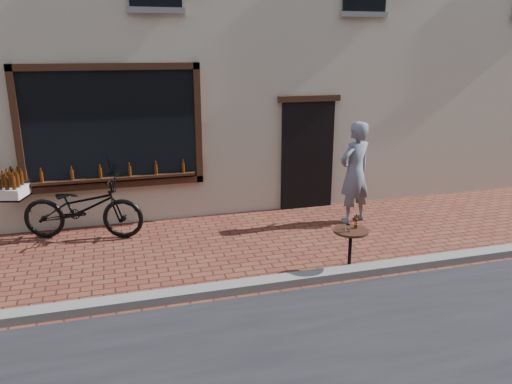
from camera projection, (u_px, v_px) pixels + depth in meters
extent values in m
plane|color=#5D271E|center=(270.00, 294.00, 6.80)|extent=(90.00, 90.00, 0.00)
cube|color=slate|center=(266.00, 283.00, 6.97)|extent=(90.00, 0.25, 0.12)
cube|color=black|center=(112.00, 127.00, 8.95)|extent=(3.00, 0.06, 2.00)
cube|color=black|center=(107.00, 67.00, 8.64)|extent=(3.24, 0.10, 0.12)
cube|color=black|center=(116.00, 184.00, 9.23)|extent=(3.24, 0.10, 0.12)
cube|color=black|center=(17.00, 131.00, 8.51)|extent=(0.12, 0.10, 2.24)
cube|color=black|center=(198.00, 124.00, 9.35)|extent=(0.12, 0.10, 2.24)
cube|color=black|center=(116.00, 178.00, 9.15)|extent=(2.90, 0.16, 0.05)
cube|color=black|center=(307.00, 156.00, 10.19)|extent=(1.10, 0.10, 2.20)
cube|color=black|center=(310.00, 98.00, 9.84)|extent=(1.30, 0.10, 0.12)
cylinder|color=#3D1C07|center=(42.00, 177.00, 8.78)|extent=(0.06, 0.06, 0.19)
cylinder|color=#3D1C07|center=(72.00, 175.00, 8.91)|extent=(0.06, 0.06, 0.19)
cylinder|color=#3D1C07|center=(101.00, 173.00, 9.05)|extent=(0.06, 0.06, 0.19)
cylinder|color=#3D1C07|center=(129.00, 171.00, 9.18)|extent=(0.06, 0.06, 0.19)
cylinder|color=#3D1C07|center=(157.00, 169.00, 9.32)|extent=(0.06, 0.06, 0.19)
cylinder|color=#3D1C07|center=(184.00, 168.00, 9.45)|extent=(0.06, 0.06, 0.19)
imported|color=black|center=(83.00, 208.00, 8.67)|extent=(2.20, 1.27, 1.10)
cube|color=black|center=(15.00, 197.00, 8.61)|extent=(0.56, 0.67, 0.04)
cube|color=silver|center=(14.00, 191.00, 8.58)|extent=(0.56, 0.70, 0.17)
cylinder|color=#3D1C07|center=(14.00, 183.00, 8.31)|extent=(0.07, 0.07, 0.23)
cylinder|color=#3D1C07|center=(6.00, 183.00, 8.31)|extent=(0.07, 0.07, 0.23)
cylinder|color=#3D1C07|center=(18.00, 181.00, 8.45)|extent=(0.07, 0.07, 0.23)
cylinder|color=#3D1C07|center=(11.00, 181.00, 8.45)|extent=(0.07, 0.07, 0.23)
cylinder|color=#3D1C07|center=(3.00, 181.00, 8.45)|extent=(0.07, 0.07, 0.23)
cylinder|color=#3D1C07|center=(22.00, 178.00, 8.59)|extent=(0.07, 0.07, 0.23)
cylinder|color=#3D1C07|center=(14.00, 178.00, 8.59)|extent=(0.07, 0.07, 0.23)
cylinder|color=#3D1C07|center=(7.00, 179.00, 8.59)|extent=(0.07, 0.07, 0.23)
cylinder|color=#3D1C07|center=(25.00, 176.00, 8.73)|extent=(0.07, 0.07, 0.23)
cylinder|color=#3D1C07|center=(18.00, 176.00, 8.73)|extent=(0.07, 0.07, 0.23)
cylinder|color=#3D1C07|center=(11.00, 176.00, 8.73)|extent=(0.07, 0.07, 0.23)
cylinder|color=black|center=(349.00, 270.00, 7.48)|extent=(0.38, 0.38, 0.03)
cylinder|color=black|center=(350.00, 251.00, 7.40)|extent=(0.05, 0.05, 0.60)
cylinder|color=black|center=(351.00, 231.00, 7.31)|extent=(0.51, 0.51, 0.03)
cylinder|color=gold|center=(356.00, 223.00, 7.36)|extent=(0.05, 0.05, 0.05)
cylinder|color=white|center=(348.00, 228.00, 7.21)|extent=(0.07, 0.07, 0.11)
imported|color=slate|center=(355.00, 173.00, 9.38)|extent=(0.82, 0.67, 1.93)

